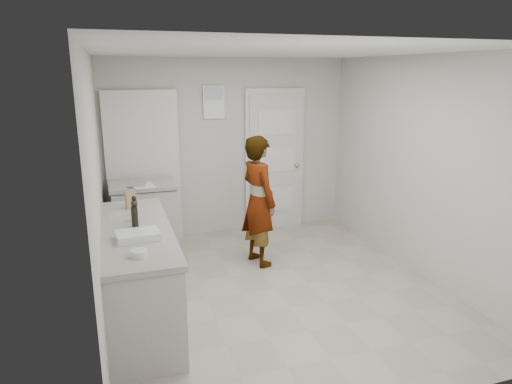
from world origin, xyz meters
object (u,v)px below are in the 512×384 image
object	(u,v)px
person	(259,201)
oil_cruet_b	(135,209)
egg_bowl	(139,253)
spice_jar	(136,211)
cake_mix_box	(131,200)
oil_cruet_a	(135,214)
baking_dish	(138,236)

from	to	relation	value
person	oil_cruet_b	size ratio (longest dim) A/B	6.39
oil_cruet_b	egg_bowl	size ratio (longest dim) A/B	1.92
person	oil_cruet_b	xyz separation A→B (m)	(-1.48, -0.71, 0.25)
spice_jar	oil_cruet_b	size ratio (longest dim) A/B	0.33
cake_mix_box	spice_jar	distance (m)	0.27
spice_jar	oil_cruet_a	world-z (taller)	oil_cruet_a
spice_jar	cake_mix_box	bearing A→B (deg)	97.55
person	egg_bowl	bearing A→B (deg)	122.80
egg_bowl	oil_cruet_b	bearing A→B (deg)	88.22
person	spice_jar	size ratio (longest dim) A/B	19.07
oil_cruet_b	person	bearing A→B (deg)	25.61
baking_dish	oil_cruet_b	bearing A→B (deg)	88.93
person	spice_jar	distance (m)	1.56
spice_jar	baking_dish	size ratio (longest dim) A/B	0.22
cake_mix_box	spice_jar	world-z (taller)	cake_mix_box
oil_cruet_a	baking_dish	bearing A→B (deg)	-89.70
baking_dish	egg_bowl	bearing A→B (deg)	-92.70
baking_dish	person	bearing A→B (deg)	39.29
person	spice_jar	world-z (taller)	person
cake_mix_box	oil_cruet_b	size ratio (longest dim) A/B	0.73
oil_cruet_b	baking_dish	world-z (taller)	oil_cruet_b
person	baking_dish	world-z (taller)	person
oil_cruet_a	baking_dish	size ratio (longest dim) A/B	0.65
oil_cruet_a	egg_bowl	bearing A→B (deg)	-91.31
baking_dish	oil_cruet_a	bearing A→B (deg)	90.30
oil_cruet_a	egg_bowl	distance (m)	0.74
person	cake_mix_box	world-z (taller)	person
cake_mix_box	oil_cruet_a	distance (m)	0.61
spice_jar	oil_cruet_b	xyz separation A→B (m)	(-0.02, -0.18, 0.08)
cake_mix_box	baking_dish	world-z (taller)	cake_mix_box
spice_jar	baking_dish	world-z (taller)	spice_jar
baking_dish	egg_bowl	xyz separation A→B (m)	(-0.02, -0.40, -0.00)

